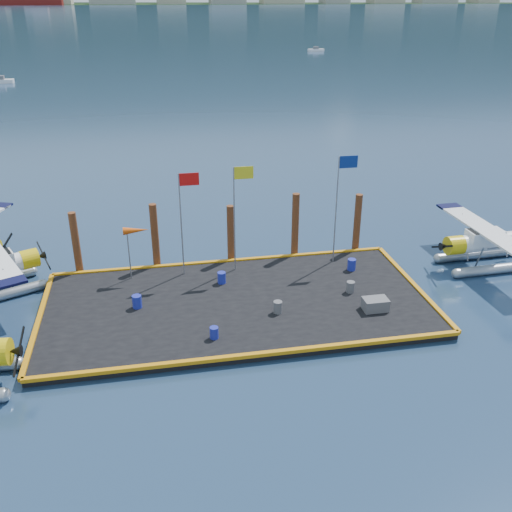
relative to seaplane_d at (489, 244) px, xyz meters
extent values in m
plane|color=navy|center=(-15.76, -2.24, -1.44)|extent=(4000.00, 4000.00, 0.00)
cube|color=black|center=(-15.76, -2.24, -1.24)|extent=(20.00, 10.00, 0.40)
cube|color=black|center=(-15.76, 1097.76, -1.49)|extent=(3000.00, 500.00, 0.30)
cube|color=#5C0D0E|center=(-195.76, 857.76, 2.56)|extent=(150.00, 22.00, 10.00)
cone|color=black|center=(-65.76, 1547.76, -1.44)|extent=(1300.00, 1300.00, 430.00)
cone|color=black|center=(334.24, 1447.76, -1.44)|extent=(1100.00, 1100.00, 360.00)
cube|color=black|center=(-25.68, -6.92, 0.22)|extent=(0.26, 2.23, 1.13)
cylinder|color=gold|center=(-26.83, 2.75, 0.11)|extent=(1.31, 1.38, 1.09)
cube|color=black|center=(-26.11, 3.08, 0.11)|extent=(0.93, 1.92, 1.05)
cube|color=black|center=(-26.84, -1.70, 0.91)|extent=(1.63, 1.36, 0.12)
cube|color=black|center=(-28.49, 3.99, 0.30)|extent=(0.90, 2.20, 1.18)
cylinder|color=#9399A0|center=(0.43, -1.05, -1.14)|extent=(6.03, 0.79, 0.58)
cylinder|color=#9399A0|center=(0.36, 1.08, -1.14)|extent=(6.03, 0.79, 0.58)
cylinder|color=white|center=(0.20, 0.01, 0.16)|extent=(4.54, 1.22, 1.07)
cube|color=white|center=(-0.38, -0.01, 0.50)|extent=(2.17, 1.14, 0.87)
cube|color=black|center=(-0.67, -0.02, 0.70)|extent=(1.39, 1.06, 0.53)
cylinder|color=gold|center=(-2.32, -0.08, 0.16)|extent=(1.01, 1.16, 1.12)
cube|color=black|center=(-3.14, -0.11, 0.16)|extent=(0.13, 2.16, 1.09)
cube|color=white|center=(-0.38, -0.01, 0.99)|extent=(1.75, 8.77, 0.12)
cube|color=black|center=(-0.53, 4.15, 0.99)|extent=(1.48, 0.92, 0.13)
cylinder|color=#1B2598|center=(-20.92, -1.92, -0.69)|extent=(0.49, 0.49, 0.69)
cylinder|color=#515155|center=(-13.89, -3.78, -0.72)|extent=(0.45, 0.45, 0.63)
cylinder|color=#515155|center=(-9.53, -2.37, -0.72)|extent=(0.44, 0.44, 0.62)
cylinder|color=#1B2598|center=(-17.36, -5.53, -0.74)|extent=(0.41, 0.41, 0.58)
cylinder|color=#1B2598|center=(-8.55, 0.24, -0.70)|extent=(0.48, 0.48, 0.68)
cylinder|color=#1B2598|center=(-16.26, -0.01, -0.71)|extent=(0.46, 0.46, 0.65)
cube|color=#515155|center=(-8.92, -4.43, -0.72)|extent=(1.26, 0.84, 0.63)
cylinder|color=gray|center=(-18.26, 1.56, 1.96)|extent=(0.08, 0.08, 6.00)
cube|color=red|center=(-17.71, 1.56, 4.61)|extent=(1.10, 0.03, 0.70)
cylinder|color=gray|center=(-15.26, 1.56, 2.06)|extent=(0.08, 0.08, 6.20)
cube|color=yellow|center=(-14.71, 1.56, 4.81)|extent=(1.10, 0.03, 0.70)
cylinder|color=gray|center=(-9.26, 1.56, 2.21)|extent=(0.08, 0.08, 6.50)
cube|color=navy|center=(-8.71, 1.56, 5.11)|extent=(1.10, 0.03, 0.70)
cylinder|color=gray|center=(-21.26, 1.56, 0.46)|extent=(0.07, 0.07, 3.00)
cone|color=#D34A0B|center=(-20.76, 1.56, 1.86)|extent=(1.40, 0.44, 0.44)
cylinder|color=#462A14|center=(-24.26, 3.16, 0.56)|extent=(0.44, 0.44, 4.00)
cylinder|color=#462A14|center=(-19.76, 3.16, 0.66)|extent=(0.44, 0.44, 4.20)
cylinder|color=#462A14|center=(-15.26, 3.16, 0.46)|extent=(0.44, 0.44, 3.80)
cylinder|color=#462A14|center=(-11.26, 3.16, 0.71)|extent=(0.44, 0.44, 4.30)
cylinder|color=#462A14|center=(-7.26, 3.16, 0.56)|extent=(0.44, 0.44, 4.00)
camera|label=1|loc=(-19.67, -28.28, 13.77)|focal=40.00mm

